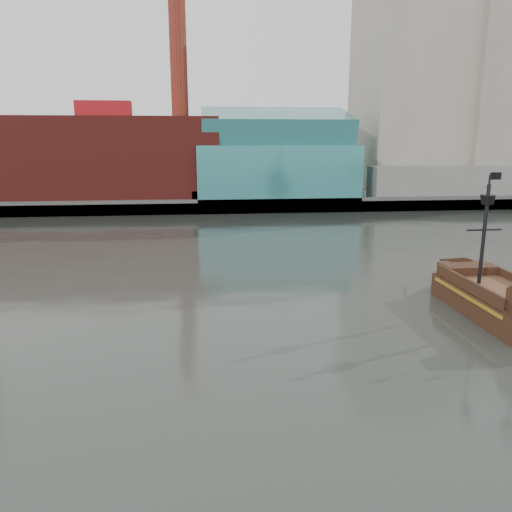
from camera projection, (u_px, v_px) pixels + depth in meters
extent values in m
plane|color=#252723|center=(277.00, 367.00, 29.30)|extent=(400.00, 400.00, 0.00)
cube|color=slate|center=(220.00, 191.00, 118.14)|extent=(220.00, 60.00, 2.00)
cube|color=#4C4C49|center=(226.00, 206.00, 89.51)|extent=(220.00, 1.00, 2.60)
cube|color=maroon|center=(107.00, 159.00, 94.56)|extent=(42.00, 18.00, 15.00)
cube|color=teal|center=(275.00, 171.00, 96.52)|extent=(30.00, 16.00, 10.00)
cube|color=#A19885|center=(410.00, 81.00, 105.21)|extent=(20.00, 22.00, 46.00)
cube|color=gray|center=(499.00, 100.00, 104.12)|extent=(18.00, 18.00, 38.00)
cube|color=#A19885|center=(422.00, 77.00, 122.03)|extent=(24.00, 20.00, 52.00)
cube|color=slate|center=(471.00, 182.00, 97.05)|extent=(40.00, 6.00, 6.00)
cylinder|color=maroon|center=(178.00, 58.00, 93.73)|extent=(3.20, 3.20, 22.00)
cube|color=teal|center=(276.00, 129.00, 94.69)|extent=(28.00, 14.94, 8.78)
cube|color=black|center=(497.00, 308.00, 37.64)|extent=(4.91, 11.77, 2.55)
cube|color=#54371F|center=(499.00, 290.00, 37.31)|extent=(4.42, 10.59, 0.29)
cube|color=black|center=(467.00, 270.00, 41.79)|extent=(4.17, 2.35, 0.98)
cylinder|color=black|center=(484.00, 235.00, 37.75)|extent=(0.27, 0.27, 7.65)
cone|color=black|center=(488.00, 200.00, 37.15)|extent=(1.08, 1.08, 0.69)
cube|color=black|center=(496.00, 176.00, 36.79)|extent=(0.88, 0.03, 0.54)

